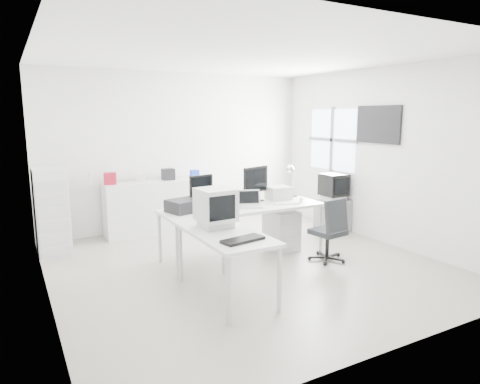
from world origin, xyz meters
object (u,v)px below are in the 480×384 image
inkjet_printer (186,205)px  office_chair (328,229)px  side_desk (226,264)px  main_desk (244,232)px  filing_cabinet (52,212)px  laptop (250,200)px  drawer_pedestal (281,230)px  laser_printer (278,193)px  lcd_monitor_small (201,191)px  lcd_monitor_large (256,184)px  crt_monitor (216,207)px  sideboard (158,207)px  tv_cabinet (333,215)px  crt_tv (334,187)px

inkjet_printer → office_chair: 2.03m
side_desk → main_desk: bearing=52.3°
inkjet_printer → filing_cabinet: (-1.58, 1.32, -0.19)m
main_desk → laptop: bearing=-63.4°
drawer_pedestal → inkjet_printer: inkjet_printer is taller
office_chair → laser_printer: bearing=94.7°
drawer_pedestal → laptop: 0.87m
lcd_monitor_small → office_chair: size_ratio=0.51×
side_desk → filing_cabinet: 2.98m
main_desk → lcd_monitor_large: lcd_monitor_large is taller
lcd_monitor_large → lcd_monitor_small: bearing=161.9°
filing_cabinet → crt_monitor: bearing=-55.2°
drawer_pedestal → lcd_monitor_small: size_ratio=1.27×
drawer_pedestal → sideboard: 2.29m
lcd_monitor_small → tv_cabinet: bearing=-6.5°
main_desk → drawer_pedestal: (0.70, 0.05, -0.08)m
main_desk → inkjet_printer: 0.97m
drawer_pedestal → inkjet_printer: (-1.55, 0.05, 0.53)m
inkjet_printer → laptop: bearing=-27.0°
lcd_monitor_small → filing_cabinet: bearing=137.2°
drawer_pedestal → crt_tv: bearing=16.3°
drawer_pedestal → office_chair: 0.83m
laser_printer → crt_monitor: size_ratio=0.71×
main_desk → filing_cabinet: bearing=149.7°
crt_monitor → drawer_pedestal: bearing=26.8°
side_desk → inkjet_printer: size_ratio=2.97×
lcd_monitor_small → tv_cabinet: 2.72m
laser_printer → filing_cabinet: filing_cabinet is taller
lcd_monitor_large → laser_printer: size_ratio=1.53×
lcd_monitor_small → crt_monitor: crt_monitor is taller
lcd_monitor_large → office_chair: lcd_monitor_large is taller
tv_cabinet → crt_tv: crt_tv is taller
drawer_pedestal → lcd_monitor_large: size_ratio=1.13×
lcd_monitor_small → office_chair: 1.87m
laser_printer → crt_tv: 1.34m
tv_cabinet → lcd_monitor_small: bearing=-175.6°
inkjet_printer → lcd_monitor_large: (1.20, 0.15, 0.18)m
side_desk → drawer_pedestal: side_desk is taller
main_desk → crt_monitor: bearing=-135.0°
crt_tv → side_desk: bearing=-152.1°
drawer_pedestal → inkjet_printer: bearing=178.2°
laser_printer → sideboard: size_ratio=0.19×
laser_printer → crt_tv: crt_tv is taller
tv_cabinet → sideboard: size_ratio=0.31×
crt_tv → drawer_pedestal: bearing=-163.7°
office_chair → filing_cabinet: 4.01m
main_desk → filing_cabinet: (-2.43, 1.42, 0.27)m
tv_cabinet → sideboard: 3.10m
crt_tv → sideboard: crt_tv is taller
drawer_pedestal → laser_printer: size_ratio=1.72×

